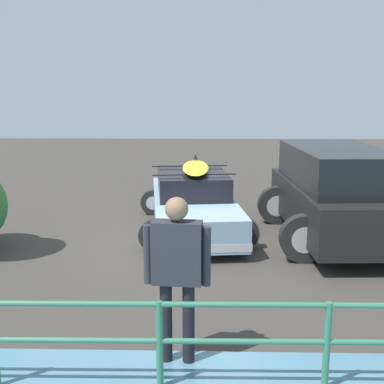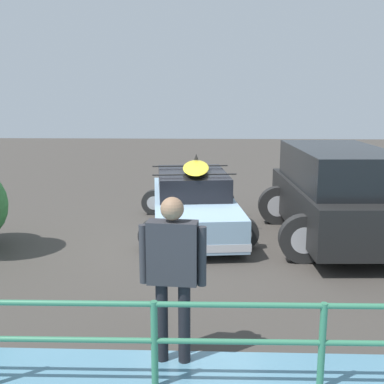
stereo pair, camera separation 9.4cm
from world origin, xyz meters
name	(u,v)px [view 2 (the right image)]	position (x,y,z in m)	size (l,w,h in m)	color
ground_plane	(198,240)	(0.00, 0.00, -0.01)	(44.00, 44.00, 0.02)	#423D38
sedan_car	(193,202)	(0.13, -0.80, 0.59)	(2.58, 4.64, 1.52)	#8CADC6
suv_car	(337,193)	(-2.73, -0.07, 0.96)	(2.81, 4.48, 1.86)	black
person_bystander	(173,265)	(0.17, 4.49, 1.11)	(0.72, 0.25, 1.85)	black
railing_fence	(154,330)	(0.32, 4.99, 0.62)	(9.93, 0.18, 0.92)	#387F5B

